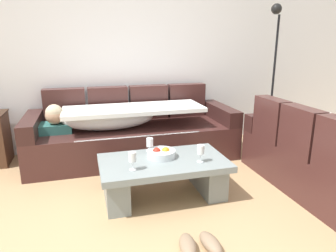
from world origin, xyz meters
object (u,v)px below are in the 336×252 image
object	(u,v)px
fruit_bowl	(161,153)
wine_glass_near_right	(201,150)
couch_near_window	(327,159)
couch_along_wall	(130,133)
floor_lamp	(273,67)
wine_glass_near_left	(132,158)
pair_of_shoes	(199,244)
coffee_table	(164,174)
wine_glass_far_back	(150,143)

from	to	relation	value
fruit_bowl	wine_glass_near_right	size ratio (longest dim) A/B	1.69
couch_near_window	couch_along_wall	bearing A→B (deg)	50.62
fruit_bowl	floor_lamp	xyz separation A→B (m)	(1.94, 1.14, 0.70)
fruit_bowl	wine_glass_near_right	distance (m)	0.39
fruit_bowl	wine_glass_near_left	size ratio (longest dim) A/B	1.69
fruit_bowl	wine_glass_near_right	world-z (taller)	wine_glass_near_right
wine_glass_near_right	couch_near_window	bearing A→B (deg)	-7.25
wine_glass_near_left	pair_of_shoes	size ratio (longest dim) A/B	0.51
coffee_table	pair_of_shoes	distance (m)	0.86
couch_along_wall	coffee_table	bearing A→B (deg)	-82.73
couch_along_wall	wine_glass_near_right	bearing A→B (deg)	-70.06
wine_glass_near_left	wine_glass_far_back	bearing A→B (deg)	56.33
wine_glass_far_back	couch_near_window	bearing A→B (deg)	-16.15
fruit_bowl	floor_lamp	world-z (taller)	floor_lamp
wine_glass_near_left	floor_lamp	size ratio (longest dim) A/B	0.09
wine_glass_near_right	floor_lamp	distance (m)	2.20
wine_glass_near_right	wine_glass_far_back	world-z (taller)	same
wine_glass_far_back	pair_of_shoes	size ratio (longest dim) A/B	0.51
couch_near_window	coffee_table	size ratio (longest dim) A/B	1.50
coffee_table	wine_glass_near_right	bearing A→B (deg)	-23.93
fruit_bowl	pair_of_shoes	distance (m)	0.99
coffee_table	wine_glass_near_right	xyz separation A→B (m)	(0.32, -0.14, 0.26)
wine_glass_near_left	wine_glass_far_back	world-z (taller)	same
wine_glass_far_back	wine_glass_near_right	bearing A→B (deg)	-38.75
coffee_table	floor_lamp	xyz separation A→B (m)	(1.93, 1.21, 0.88)
fruit_bowl	coffee_table	bearing A→B (deg)	-86.60
wine_glass_far_back	floor_lamp	distance (m)	2.35
wine_glass_far_back	floor_lamp	xyz separation A→B (m)	(2.02, 1.03, 0.62)
fruit_bowl	couch_along_wall	bearing A→B (deg)	97.54
couch_near_window	coffee_table	distance (m)	1.64
fruit_bowl	pair_of_shoes	size ratio (longest dim) A/B	0.86
couch_along_wall	coffee_table	world-z (taller)	couch_along_wall
couch_along_wall	wine_glass_far_back	xyz separation A→B (m)	(0.05, -0.95, 0.17)
wine_glass_near_left	pair_of_shoes	distance (m)	0.90
couch_near_window	fruit_bowl	distance (m)	1.66
couch_along_wall	wine_glass_far_back	size ratio (longest dim) A/B	15.55
floor_lamp	pair_of_shoes	size ratio (longest dim) A/B	6.01
couch_along_wall	wine_glass_near_right	xyz separation A→B (m)	(0.46, -1.28, 0.17)
fruit_bowl	wine_glass_near_left	world-z (taller)	wine_glass_near_left
coffee_table	floor_lamp	world-z (taller)	floor_lamp
wine_glass_near_left	floor_lamp	xyz separation A→B (m)	(2.25, 1.37, 0.62)
pair_of_shoes	couch_along_wall	bearing A→B (deg)	95.47
wine_glass_near_right	floor_lamp	size ratio (longest dim) A/B	0.09
wine_glass_near_left	wine_glass_far_back	xyz separation A→B (m)	(0.23, 0.34, 0.00)
wine_glass_near_right	wine_glass_near_left	bearing A→B (deg)	-178.64
floor_lamp	wine_glass_near_right	bearing A→B (deg)	-140.05
floor_lamp	couch_near_window	bearing A→B (deg)	-102.08
wine_glass_far_back	pair_of_shoes	distance (m)	1.13
coffee_table	couch_along_wall	bearing A→B (deg)	97.27
floor_lamp	wine_glass_near_left	bearing A→B (deg)	-148.72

